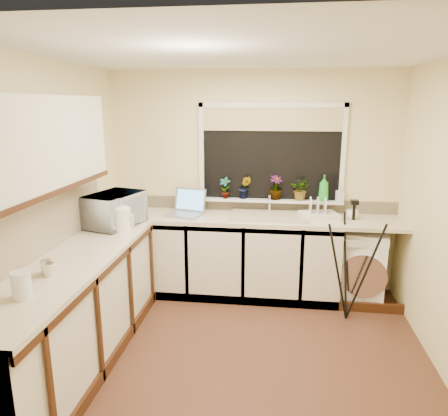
# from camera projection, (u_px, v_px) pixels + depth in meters

# --- Properties ---
(floor) EXTENTS (3.20, 3.20, 0.00)m
(floor) POSITION_uv_depth(u_px,v_px,m) (239.00, 354.00, 3.63)
(floor) COLOR #573022
(floor) RESTS_ON ground
(ceiling) EXTENTS (3.20, 3.20, 0.00)m
(ceiling) POSITION_uv_depth(u_px,v_px,m) (242.00, 52.00, 3.04)
(ceiling) COLOR white
(ceiling) RESTS_ON ground
(wall_back) EXTENTS (3.20, 0.00, 3.20)m
(wall_back) POSITION_uv_depth(u_px,v_px,m) (253.00, 182.00, 4.78)
(wall_back) COLOR beige
(wall_back) RESTS_ON ground
(wall_front) EXTENTS (3.20, 0.00, 3.20)m
(wall_front) POSITION_uv_depth(u_px,v_px,m) (211.00, 302.00, 1.89)
(wall_front) COLOR beige
(wall_front) RESTS_ON ground
(wall_left) EXTENTS (0.00, 3.00, 3.00)m
(wall_left) POSITION_uv_depth(u_px,v_px,m) (50.00, 210.00, 3.53)
(wall_left) COLOR beige
(wall_left) RESTS_ON ground
(base_cabinet_back) EXTENTS (2.55, 0.60, 0.86)m
(base_cabinet_back) POSITION_uv_depth(u_px,v_px,m) (221.00, 256.00, 4.72)
(base_cabinet_back) COLOR silver
(base_cabinet_back) RESTS_ON floor
(base_cabinet_left) EXTENTS (0.54, 2.40, 0.86)m
(base_cabinet_left) POSITION_uv_depth(u_px,v_px,m) (76.00, 316.00, 3.40)
(base_cabinet_left) COLOR silver
(base_cabinet_left) RESTS_ON floor
(worktop_back) EXTENTS (3.20, 0.60, 0.04)m
(worktop_back) POSITION_uv_depth(u_px,v_px,m) (250.00, 218.00, 4.57)
(worktop_back) COLOR beige
(worktop_back) RESTS_ON base_cabinet_back
(worktop_left) EXTENTS (0.60, 2.40, 0.04)m
(worktop_left) POSITION_uv_depth(u_px,v_px,m) (71.00, 263.00, 3.29)
(worktop_left) COLOR beige
(worktop_left) RESTS_ON base_cabinet_left
(upper_cabinet) EXTENTS (0.28, 1.90, 0.70)m
(upper_cabinet) POSITION_uv_depth(u_px,v_px,m) (30.00, 146.00, 2.94)
(upper_cabinet) COLOR silver
(upper_cabinet) RESTS_ON wall_left
(splashback_left) EXTENTS (0.02, 2.40, 0.45)m
(splashback_left) POSITION_uv_depth(u_px,v_px,m) (33.00, 232.00, 3.27)
(splashback_left) COLOR beige
(splashback_left) RESTS_ON wall_left
(splashback_back) EXTENTS (3.20, 0.02, 0.14)m
(splashback_back) POSITION_uv_depth(u_px,v_px,m) (252.00, 204.00, 4.83)
(splashback_back) COLOR beige
(splashback_back) RESTS_ON wall_back
(window_glass) EXTENTS (1.50, 0.02, 1.00)m
(window_glass) POSITION_uv_depth(u_px,v_px,m) (271.00, 154.00, 4.66)
(window_glass) COLOR black
(window_glass) RESTS_ON wall_back
(window_blind) EXTENTS (1.50, 0.02, 0.25)m
(window_blind) POSITION_uv_depth(u_px,v_px,m) (272.00, 119.00, 4.55)
(window_blind) COLOR tan
(window_blind) RESTS_ON wall_back
(windowsill) EXTENTS (1.60, 0.14, 0.03)m
(windowsill) POSITION_uv_depth(u_px,v_px,m) (270.00, 200.00, 4.73)
(windowsill) COLOR white
(windowsill) RESTS_ON wall_back
(sink) EXTENTS (0.82, 0.46, 0.03)m
(sink) POSITION_uv_depth(u_px,v_px,m) (269.00, 216.00, 4.54)
(sink) COLOR tan
(sink) RESTS_ON worktop_back
(faucet) EXTENTS (0.03, 0.03, 0.24)m
(faucet) POSITION_uv_depth(u_px,v_px,m) (270.00, 203.00, 4.69)
(faucet) COLOR silver
(faucet) RESTS_ON worktop_back
(washing_machine) EXTENTS (0.66, 0.65, 0.79)m
(washing_machine) POSITION_uv_depth(u_px,v_px,m) (359.00, 264.00, 4.59)
(washing_machine) COLOR white
(washing_machine) RESTS_ON floor
(laptop) EXTENTS (0.45, 0.43, 0.27)m
(laptop) POSITION_uv_depth(u_px,v_px,m) (187.00, 208.00, 4.66)
(laptop) COLOR #939299
(laptop) RESTS_ON worktop_back
(kettle) EXTENTS (0.17, 0.17, 0.22)m
(kettle) POSITION_uv_depth(u_px,v_px,m) (122.00, 220.00, 4.02)
(kettle) COLOR white
(kettle) RESTS_ON worktop_left
(dish_rack) EXTENTS (0.45, 0.38, 0.06)m
(dish_rack) POSITION_uv_depth(u_px,v_px,m) (319.00, 215.00, 4.51)
(dish_rack) COLOR white
(dish_rack) RESTS_ON worktop_back
(tripod) EXTENTS (0.79, 0.79, 1.21)m
(tripod) POSITION_uv_depth(u_px,v_px,m) (350.00, 261.00, 4.09)
(tripod) COLOR black
(tripod) RESTS_ON floor
(glass_jug) EXTENTS (0.12, 0.12, 0.17)m
(glass_jug) POSITION_uv_depth(u_px,v_px,m) (21.00, 285.00, 2.64)
(glass_jug) COLOR white
(glass_jug) RESTS_ON worktop_left
(steel_jar) EXTENTS (0.08, 0.08, 0.10)m
(steel_jar) POSITION_uv_depth(u_px,v_px,m) (46.00, 267.00, 3.03)
(steel_jar) COLOR silver
(steel_jar) RESTS_ON worktop_left
(microwave) EXTENTS (0.55, 0.67, 0.32)m
(microwave) POSITION_uv_depth(u_px,v_px,m) (115.00, 210.00, 4.21)
(microwave) COLOR white
(microwave) RESTS_ON worktop_left
(plant_a) EXTENTS (0.15, 0.12, 0.24)m
(plant_a) POSITION_uv_depth(u_px,v_px,m) (225.00, 188.00, 4.73)
(plant_a) COLOR #999999
(plant_a) RESTS_ON windowsill
(plant_b) EXTENTS (0.15, 0.12, 0.26)m
(plant_b) POSITION_uv_depth(u_px,v_px,m) (245.00, 187.00, 4.73)
(plant_b) COLOR #999999
(plant_b) RESTS_ON windowsill
(plant_c) EXTENTS (0.20, 0.20, 0.27)m
(plant_c) POSITION_uv_depth(u_px,v_px,m) (276.00, 187.00, 4.69)
(plant_c) COLOR #999999
(plant_c) RESTS_ON windowsill
(plant_d) EXTENTS (0.27, 0.26, 0.24)m
(plant_d) POSITION_uv_depth(u_px,v_px,m) (301.00, 189.00, 4.65)
(plant_d) COLOR #999999
(plant_d) RESTS_ON windowsill
(soap_bottle_green) EXTENTS (0.13, 0.13, 0.29)m
(soap_bottle_green) POSITION_uv_depth(u_px,v_px,m) (324.00, 188.00, 4.61)
(soap_bottle_green) COLOR green
(soap_bottle_green) RESTS_ON windowsill
(soap_bottle_clear) EXTENTS (0.09, 0.09, 0.18)m
(soap_bottle_clear) POSITION_uv_depth(u_px,v_px,m) (340.00, 194.00, 4.58)
(soap_bottle_clear) COLOR #999999
(soap_bottle_clear) RESTS_ON windowsill
(cup_back) EXTENTS (0.14, 0.14, 0.10)m
(cup_back) POSITION_uv_depth(u_px,v_px,m) (352.00, 215.00, 4.46)
(cup_back) COLOR white
(cup_back) RESTS_ON worktop_back
(cup_left) EXTENTS (0.12, 0.12, 0.10)m
(cup_left) POSITION_uv_depth(u_px,v_px,m) (48.00, 269.00, 2.99)
(cup_left) COLOR beige
(cup_left) RESTS_ON worktop_left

